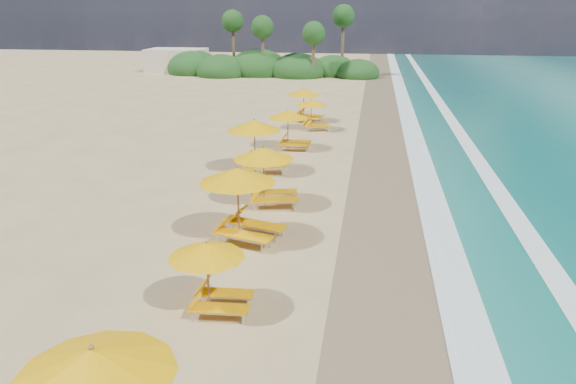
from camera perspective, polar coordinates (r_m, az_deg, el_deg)
name	(u,v)px	position (r m, az deg, el deg)	size (l,w,h in m)	color
ground	(288,222)	(19.81, 0.00, -3.28)	(160.00, 160.00, 0.00)	tan
wet_sand	(397,229)	(19.62, 11.64, -3.90)	(4.00, 160.00, 0.01)	#7A6749
surf_foam	(475,233)	(19.95, 19.42, -4.18)	(4.00, 160.00, 0.01)	white
station_3	(213,272)	(13.92, -8.00, -8.54)	(2.25, 2.11, 2.00)	olive
station_4	(243,199)	(17.91, -4.81, -0.79)	(3.28, 3.19, 2.62)	olive
station_5	(269,172)	(21.17, -2.10, 2.14)	(2.98, 2.86, 2.45)	olive
station_6	(259,142)	(25.59, -3.14, 5.34)	(3.29, 3.19, 2.63)	olive
station_7	(291,127)	(29.95, 0.32, 7.00)	(2.47, 2.28, 2.29)	olive
station_8	(314,112)	(34.97, 2.76, 8.53)	(2.66, 2.61, 2.08)	olive
station_9	(306,103)	(37.68, 1.96, 9.55)	(2.90, 2.80, 2.37)	olive
treeline	(266,67)	(65.22, -2.37, 13.26)	(25.80, 8.80, 9.74)	#163D14
beach_building	(177,60)	(70.89, -11.85, 13.68)	(7.00, 5.00, 2.80)	beige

